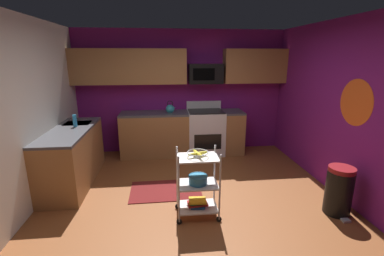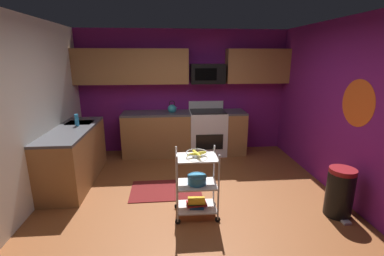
% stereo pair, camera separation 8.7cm
% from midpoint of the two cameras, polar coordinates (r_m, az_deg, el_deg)
% --- Properties ---
extents(floor, '(4.40, 4.80, 0.04)m').
position_cam_midpoint_polar(floor, '(4.03, -0.29, -16.08)').
color(floor, brown).
rests_on(floor, ground).
extents(wall_back, '(4.52, 0.06, 2.60)m').
position_cam_midpoint_polar(wall_back, '(5.92, -2.72, 7.62)').
color(wall_back, '#751970').
rests_on(wall_back, ground).
extents(wall_left, '(0.06, 4.80, 2.60)m').
position_cam_midpoint_polar(wall_left, '(3.99, -34.14, 1.39)').
color(wall_left, silver).
rests_on(wall_left, ground).
extents(wall_right, '(0.06, 4.80, 2.60)m').
position_cam_midpoint_polar(wall_right, '(4.36, 30.31, 2.89)').
color(wall_right, '#751970').
rests_on(wall_right, ground).
extents(wall_flower_decal, '(0.00, 0.64, 0.64)m').
position_cam_midpoint_polar(wall_flower_decal, '(4.26, 30.81, 4.64)').
color(wall_flower_decal, '#E5591E').
extents(counter_run, '(3.49, 2.36, 0.92)m').
position_cam_midpoint_polar(counter_run, '(5.32, -10.52, -2.72)').
color(counter_run, '#9E6B3D').
rests_on(counter_run, ground).
extents(oven_range, '(0.76, 0.65, 1.10)m').
position_cam_midpoint_polar(oven_range, '(5.82, 2.42, -0.78)').
color(oven_range, white).
rests_on(oven_range, ground).
extents(upper_cabinets, '(4.40, 0.33, 0.70)m').
position_cam_midpoint_polar(upper_cabinets, '(5.68, -3.80, 12.86)').
color(upper_cabinets, '#9E6B3D').
extents(microwave, '(0.70, 0.39, 0.40)m').
position_cam_midpoint_polar(microwave, '(5.71, 2.40, 11.39)').
color(microwave, black).
extents(rolling_cart, '(0.58, 0.38, 0.91)m').
position_cam_midpoint_polar(rolling_cart, '(3.57, 0.49, -11.77)').
color(rolling_cart, silver).
rests_on(rolling_cart, ground).
extents(fruit_bowl, '(0.27, 0.27, 0.07)m').
position_cam_midpoint_polar(fruit_bowl, '(3.40, 0.50, -5.39)').
color(fruit_bowl, silver).
rests_on(fruit_bowl, rolling_cart).
extents(mixing_bowl_large, '(0.25, 0.25, 0.11)m').
position_cam_midpoint_polar(mixing_bowl_large, '(3.54, 0.56, -10.80)').
color(mixing_bowl_large, '#338CBF').
rests_on(mixing_bowl_large, rolling_cart).
extents(book_stack, '(0.27, 0.20, 0.10)m').
position_cam_midpoint_polar(book_stack, '(3.70, 0.48, -15.56)').
color(book_stack, '#1E4C8C').
rests_on(book_stack, rolling_cart).
extents(kettle, '(0.21, 0.18, 0.26)m').
position_cam_midpoint_polar(kettle, '(5.63, -5.08, 4.07)').
color(kettle, teal).
rests_on(kettle, counter_run).
extents(dish_soap_bottle, '(0.06, 0.06, 0.20)m').
position_cam_midpoint_polar(dish_soap_bottle, '(4.90, -23.99, 1.42)').
color(dish_soap_bottle, '#2D8CBF').
rests_on(dish_soap_bottle, counter_run).
extents(trash_can, '(0.34, 0.42, 0.66)m').
position_cam_midpoint_polar(trash_can, '(4.15, 28.09, -11.59)').
color(trash_can, black).
rests_on(trash_can, ground).
extents(floor_rug, '(1.11, 0.71, 0.01)m').
position_cam_midpoint_polar(floor_rug, '(4.39, -6.15, -12.97)').
color(floor_rug, maroon).
rests_on(floor_rug, ground).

